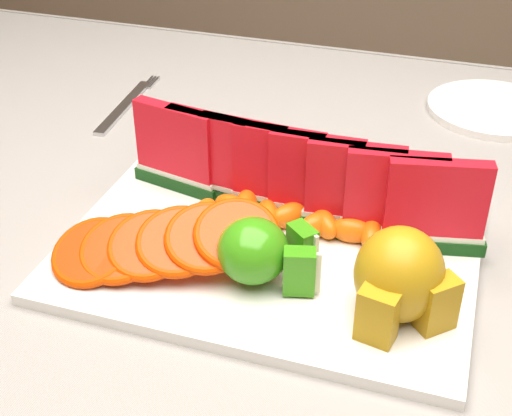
% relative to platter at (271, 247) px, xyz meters
% --- Properties ---
extents(table, '(1.40, 0.90, 0.75)m').
position_rel_platter_xyz_m(table, '(-0.05, 0.06, -0.11)').
color(table, '#462816').
rests_on(table, ground).
extents(tablecloth, '(1.53, 1.03, 0.20)m').
position_rel_platter_xyz_m(tablecloth, '(-0.05, 0.06, -0.05)').
color(tablecloth, gray).
rests_on(tablecloth, table).
extents(platter, '(0.40, 0.30, 0.01)m').
position_rel_platter_xyz_m(platter, '(0.00, 0.00, 0.00)').
color(platter, silver).
rests_on(platter, tablecloth).
extents(apple_cluster, '(0.10, 0.08, 0.06)m').
position_rel_platter_xyz_m(apple_cluster, '(0.01, -0.06, 0.04)').
color(apple_cluster, '#2F901A').
rests_on(apple_cluster, platter).
extents(pear_cluster, '(0.10, 0.10, 0.09)m').
position_rel_platter_xyz_m(pear_cluster, '(0.13, -0.07, 0.04)').
color(pear_cluster, '#B76F17').
rests_on(pear_cluster, platter).
extents(side_plate, '(0.24, 0.24, 0.01)m').
position_rel_platter_xyz_m(side_plate, '(0.20, 0.40, -0.00)').
color(side_plate, silver).
rests_on(side_plate, tablecloth).
extents(fork, '(0.03, 0.20, 0.00)m').
position_rel_platter_xyz_m(fork, '(-0.29, 0.26, -0.00)').
color(fork, silver).
rests_on(fork, tablecloth).
extents(watermelon_row, '(0.39, 0.07, 0.10)m').
position_rel_platter_xyz_m(watermelon_row, '(0.01, 0.05, 0.05)').
color(watermelon_row, '#103C14').
rests_on(watermelon_row, platter).
extents(orange_fan_front, '(0.23, 0.14, 0.06)m').
position_rel_platter_xyz_m(orange_fan_front, '(-0.08, -0.07, 0.03)').
color(orange_fan_front, '#D75C00').
rests_on(orange_fan_front, platter).
extents(orange_fan_back, '(0.33, 0.10, 0.04)m').
position_rel_platter_xyz_m(orange_fan_back, '(0.01, 0.12, 0.03)').
color(orange_fan_back, '#D75C00').
rests_on(orange_fan_back, platter).
extents(tangerine_segments, '(0.22, 0.08, 0.03)m').
position_rel_platter_xyz_m(tangerine_segments, '(0.02, 0.03, 0.02)').
color(tangerine_segments, '#CF4D06').
rests_on(tangerine_segments, platter).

